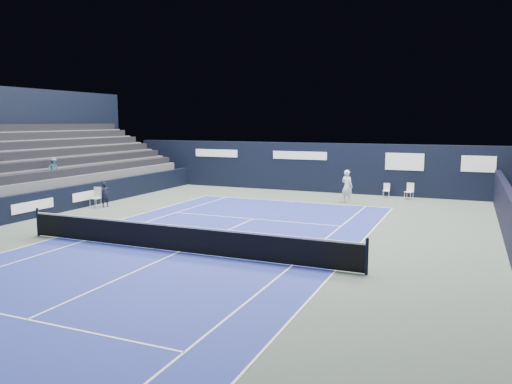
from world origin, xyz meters
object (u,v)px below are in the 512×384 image
tennis_net (178,238)px  tennis_player (347,186)px  folding_chair_back_a (387,189)px  folding_chair_back_b (410,190)px  line_judge_chair (96,196)px

tennis_net → tennis_player: (2.90, 12.74, 0.40)m
folding_chair_back_a → tennis_player: size_ratio=0.45×
folding_chair_back_b → tennis_net: 16.41m
folding_chair_back_a → folding_chair_back_b: folding_chair_back_b is taller
folding_chair_back_b → tennis_player: bearing=-123.6°
line_judge_chair → tennis_player: (11.68, 6.62, 0.31)m
folding_chair_back_a → tennis_net: (-4.59, -15.72, 0.04)m
folding_chair_back_b → line_judge_chair: (-14.74, -9.17, 0.05)m
folding_chair_back_a → folding_chair_back_b: 1.43m
folding_chair_back_a → tennis_player: bearing=-120.3°
folding_chair_back_a → folding_chair_back_b: (1.36, -0.43, 0.07)m
line_judge_chair → tennis_player: bearing=28.8°
folding_chair_back_a → tennis_net: tennis_net is taller
tennis_player → line_judge_chair: bearing=-150.5°
line_judge_chair → tennis_net: size_ratio=0.08×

